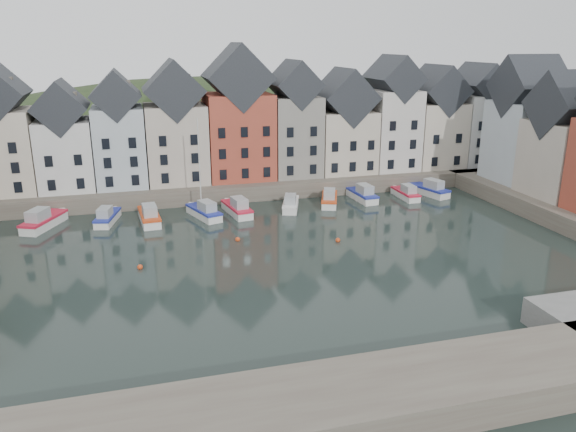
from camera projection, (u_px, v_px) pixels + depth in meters
name	position (u px, v px, depth m)	size (l,w,h in m)	color
ground	(296.00, 265.00, 52.14)	(260.00, 260.00, 0.00)	black
far_quay	(237.00, 181.00, 79.44)	(90.00, 16.00, 2.00)	brown
near_wall	(229.00, 423.00, 29.06)	(50.00, 6.00, 2.00)	brown
hillside	(215.00, 245.00, 109.02)	(153.60, 70.40, 64.00)	black
far_terrace	(261.00, 126.00, 76.06)	(72.37, 8.16, 17.78)	beige
right_terrace	(570.00, 139.00, 66.05)	(8.30, 24.25, 16.36)	#AAB5BC
mooring_buoys	(243.00, 248.00, 55.98)	(20.50, 5.50, 0.50)	#C94117
boat_a	(43.00, 221.00, 62.33)	(4.66, 7.00, 2.58)	silver
boat_b	(107.00, 217.00, 64.05)	(3.05, 5.99, 2.20)	silver
boat_c	(149.00, 216.00, 64.13)	(2.49, 6.64, 2.50)	silver
boat_d	(205.00, 211.00, 65.91)	(3.79, 6.46, 11.80)	silver
boat_e	(237.00, 209.00, 67.16)	(2.96, 6.61, 2.45)	silver
boat_f	(291.00, 204.00, 69.22)	(3.55, 6.01, 2.20)	silver
boat_g	(329.00, 199.00, 71.28)	(3.92, 6.37, 2.34)	silver
boat_h	(362.00, 195.00, 73.27)	(2.38, 6.45, 2.43)	silver
boat_i	(406.00, 194.00, 74.11)	(1.74, 5.59, 2.14)	silver
boat_j	(429.00, 190.00, 75.70)	(3.68, 6.74, 2.47)	silver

